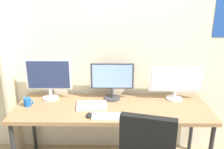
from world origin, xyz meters
The scene contains 9 objects.
wall_back centered at (0.00, 1.02, 1.30)m, with size 4.47×0.11×2.60m.
desk centered at (0.00, 0.60, 0.69)m, with size 2.07×0.68×0.74m.
monitor_left centered at (-0.72, 0.81, 1.01)m, with size 0.51×0.18×0.47m.
monitor_center centered at (0.00, 0.81, 0.98)m, with size 0.49×0.18×0.43m.
monitor_right centered at (0.72, 0.81, 0.96)m, with size 0.60×0.18×0.39m.
keyboard_main centered at (0.00, 0.37, 0.75)m, with size 0.39×0.13×0.02m, color silver.
computer_mouse centered at (-0.22, 0.38, 0.76)m, with size 0.06×0.10×0.03m, color black.
laptop_closed centered at (-0.22, 0.60, 0.75)m, with size 0.32×0.22×0.02m, color silver.
coffee_mug centered at (-0.92, 0.62, 0.79)m, with size 0.11×0.08×0.09m.
Camera 1 is at (0.03, -1.68, 1.84)m, focal length 37.37 mm.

